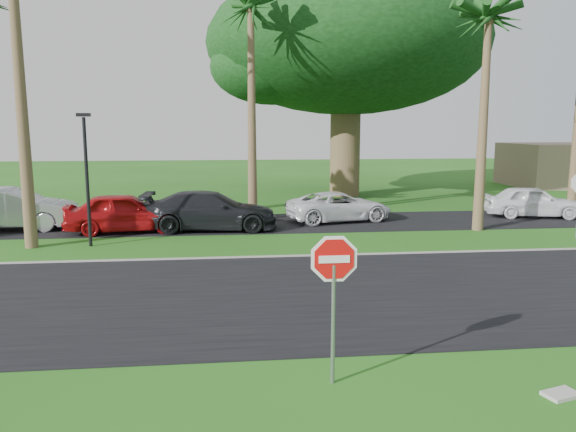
{
  "coord_description": "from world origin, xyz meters",
  "views": [
    {
      "loc": [
        -1.19,
        -11.58,
        4.19
      ],
      "look_at": [
        0.45,
        3.25,
        1.8
      ],
      "focal_mm": 35.0,
      "sensor_mm": 36.0,
      "label": 1
    }
  ],
  "objects_px": {
    "car_silver": "(11,210)",
    "car_minivan": "(339,207)",
    "car_red": "(125,213)",
    "stop_sign_near": "(334,279)",
    "car_dark": "(211,211)",
    "car_pickup": "(533,202)"
  },
  "relations": [
    {
      "from": "stop_sign_near",
      "to": "car_silver",
      "type": "relative_size",
      "value": 0.51
    },
    {
      "from": "stop_sign_near",
      "to": "car_dark",
      "type": "bearing_deg",
      "value": 99.39
    },
    {
      "from": "car_red",
      "to": "car_silver",
      "type": "bearing_deg",
      "value": 71.22
    },
    {
      "from": "stop_sign_near",
      "to": "car_red",
      "type": "height_order",
      "value": "stop_sign_near"
    },
    {
      "from": "car_minivan",
      "to": "car_red",
      "type": "bearing_deg",
      "value": 87.87
    },
    {
      "from": "car_dark",
      "to": "car_red",
      "type": "bearing_deg",
      "value": 94.68
    },
    {
      "from": "stop_sign_near",
      "to": "car_silver",
      "type": "height_order",
      "value": "stop_sign_near"
    },
    {
      "from": "car_silver",
      "to": "car_pickup",
      "type": "bearing_deg",
      "value": -90.47
    },
    {
      "from": "car_pickup",
      "to": "car_silver",
      "type": "bearing_deg",
      "value": 105.04
    },
    {
      "from": "car_pickup",
      "to": "car_minivan",
      "type": "bearing_deg",
      "value": 103.76
    },
    {
      "from": "car_silver",
      "to": "car_minivan",
      "type": "height_order",
      "value": "car_silver"
    },
    {
      "from": "car_red",
      "to": "car_dark",
      "type": "relative_size",
      "value": 0.86
    },
    {
      "from": "car_silver",
      "to": "car_dark",
      "type": "xyz_separation_m",
      "value": [
        8.06,
        -0.89,
        -0.06
      ]
    },
    {
      "from": "car_red",
      "to": "car_pickup",
      "type": "bearing_deg",
      "value": -91.0
    },
    {
      "from": "car_silver",
      "to": "stop_sign_near",
      "type": "bearing_deg",
      "value": -147.71
    },
    {
      "from": "car_silver",
      "to": "car_minivan",
      "type": "bearing_deg",
      "value": -89.62
    },
    {
      "from": "car_dark",
      "to": "car_pickup",
      "type": "distance_m",
      "value": 14.89
    },
    {
      "from": "car_dark",
      "to": "stop_sign_near",
      "type": "bearing_deg",
      "value": -168.11
    },
    {
      "from": "car_dark",
      "to": "car_minivan",
      "type": "relative_size",
      "value": 1.16
    },
    {
      "from": "car_silver",
      "to": "car_pickup",
      "type": "height_order",
      "value": "car_silver"
    },
    {
      "from": "car_silver",
      "to": "car_red",
      "type": "relative_size",
      "value": 1.11
    },
    {
      "from": "car_silver",
      "to": "car_pickup",
      "type": "distance_m",
      "value": 22.88
    }
  ]
}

